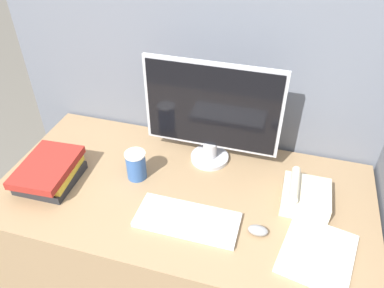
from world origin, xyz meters
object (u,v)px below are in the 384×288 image
Objects in this scene: mouse at (258,230)px; desk_telephone at (305,196)px; coffee_cup at (136,165)px; monitor at (211,114)px; keyboard at (187,220)px; book_stack at (49,172)px.

mouse is 0.40× the size of desk_telephone.
desk_telephone is (0.71, 0.04, -0.02)m from coffee_cup.
keyboard is (0.01, -0.39, -0.24)m from monitor.
keyboard is 0.34m from coffee_cup.
coffee_cup is at bearing 147.11° from keyboard.
desk_telephone reaches higher than book_stack.
monitor is 3.15× the size of desk_telephone.
monitor is at bearing 36.95° from coffee_cup.
keyboard is at bearing -88.62° from monitor.
mouse is 0.57× the size of coffee_cup.
desk_telephone is at bearing -21.54° from monitor.
keyboard is 5.29× the size of mouse.
book_stack is at bearing 177.74° from mouse.
mouse reaches higher than keyboard.
monitor is 1.50× the size of keyboard.
monitor is 0.73m from book_stack.
monitor is 1.92× the size of book_stack.
coffee_cup is 0.69× the size of desk_telephone.
mouse is 0.26m from desk_telephone.
keyboard is 1.28× the size of book_stack.
keyboard is at bearing -4.94° from book_stack.
book_stack is at bearing 175.06° from keyboard.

